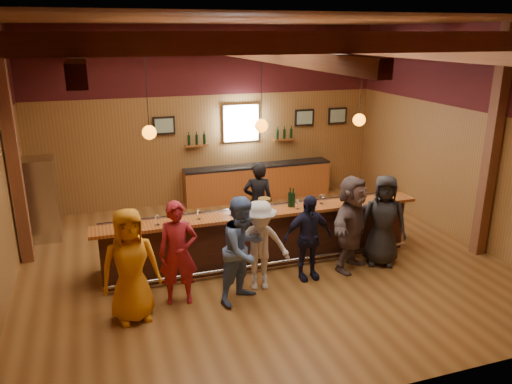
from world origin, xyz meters
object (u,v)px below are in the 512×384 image
customer_orange (130,266)px  stainless_fridge (41,199)px  customer_white (260,245)px  customer_navy (308,238)px  customer_brown (352,223)px  customer_denim (243,250)px  ice_bucket (264,205)px  bartender (258,202)px  customer_redvest (178,253)px  bar_counter (259,234)px  back_bar_cabinet (258,182)px  customer_dark (383,221)px  bottle_a (290,199)px

customer_orange → stainless_fridge: bearing=104.0°
stainless_fridge → customer_white: 5.18m
customer_navy → customer_brown: 0.95m
customer_denim → ice_bucket: bearing=25.1°
bartender → customer_redvest: bearing=58.5°
bar_counter → stainless_fridge: (-4.12, 2.45, 0.38)m
customer_white → customer_orange: bearing=-160.4°
back_bar_cabinet → stainless_fridge: bearing=-168.1°
customer_redvest → customer_brown: bearing=14.0°
stainless_fridge → customer_redvest: bearing=-57.2°
customer_orange → customer_white: bearing=0.7°
ice_bucket → customer_redvest: bearing=-154.5°
ice_bucket → customer_brown: bearing=-23.3°
customer_brown → bartender: bearing=88.6°
customer_denim → customer_dark: (2.94, 0.48, -0.02)m
customer_dark → bottle_a: customer_dark is taller
bar_counter → customer_denim: 1.66m
customer_white → ice_bucket: customer_white is taller
customer_orange → bottle_a: 3.37m
customer_brown → bartender: (-1.21, 1.87, -0.05)m
customer_white → bartender: (0.66, 2.05, 0.05)m
customer_orange → customer_redvest: (0.78, 0.29, -0.04)m
stainless_fridge → bar_counter: bearing=-30.8°
customer_brown → bartender: size_ratio=1.06×
customer_white → bottle_a: (0.92, 0.91, 0.45)m
customer_navy → customer_denim: bearing=-164.8°
customer_orange → customer_white: (2.20, 0.32, -0.11)m
customer_denim → bartender: 2.57m
customer_white → back_bar_cabinet: bearing=83.1°
customer_brown → ice_bucket: size_ratio=7.19×
bar_counter → back_bar_cabinet: 3.76m
customer_redvest → bartender: 2.94m
customer_orange → customer_brown: size_ratio=1.00×
ice_bucket → bar_counter: bearing=89.3°
customer_redvest → customer_dark: bearing=13.4°
customer_orange → customer_dark: 4.77m
bartender → ice_bucket: 1.32m
customer_white → ice_bucket: 1.00m
customer_redvest → customer_brown: 3.30m
bottle_a → customer_white: bearing=-135.5°
bartender → bottle_a: bartender is taller
customer_dark → ice_bucket: (-2.18, 0.64, 0.35)m
customer_navy → bartender: size_ratio=0.92×
bartender → bar_counter: bearing=86.3°
customer_orange → customer_redvest: customer_orange is taller
customer_redvest → bartender: size_ratio=1.02×
customer_navy → customer_brown: size_ratio=0.87×
stainless_fridge → customer_denim: customer_denim is taller
ice_bucket → bottle_a: bearing=8.3°
customer_redvest → customer_dark: 3.97m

